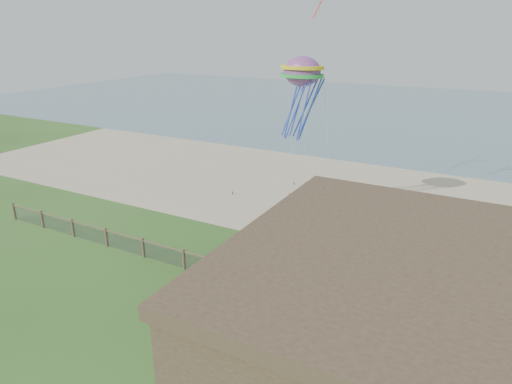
# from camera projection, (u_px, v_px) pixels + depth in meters

# --- Properties ---
(ground) EXTENTS (160.00, 160.00, 0.00)m
(ground) POSITION_uv_depth(u_px,v_px,m) (157.00, 346.00, 19.74)
(ground) COLOR #31531C
(ground) RESTS_ON ground
(sand_beach) EXTENTS (72.00, 20.00, 0.02)m
(sand_beach) POSITION_uv_depth(u_px,v_px,m) (330.00, 193.00, 37.93)
(sand_beach) COLOR #C6B78F
(sand_beach) RESTS_ON ground
(ocean) EXTENTS (160.00, 68.00, 0.02)m
(ocean) POSITION_uv_depth(u_px,v_px,m) (422.00, 112.00, 74.32)
(ocean) COLOR slate
(ocean) RESTS_ON ground
(chainlink_fence) EXTENTS (36.20, 0.20, 1.25)m
(chainlink_fence) POSITION_uv_depth(u_px,v_px,m) (229.00, 273.00, 24.51)
(chainlink_fence) COLOR #4E3A2C
(chainlink_fence) RESTS_ON ground
(motel_deck) EXTENTS (15.00, 2.00, 0.50)m
(motel_deck) POSITION_uv_depth(u_px,v_px,m) (497.00, 370.00, 17.97)
(motel_deck) COLOR brown
(motel_deck) RESTS_ON ground
(picnic_table) EXTENTS (1.90, 1.61, 0.70)m
(picnic_table) POSITION_uv_depth(u_px,v_px,m) (367.00, 342.00, 19.46)
(picnic_table) COLOR brown
(picnic_table) RESTS_ON ground
(octopus_kite) EXTENTS (3.38, 2.67, 6.25)m
(octopus_kite) POSITION_uv_depth(u_px,v_px,m) (301.00, 96.00, 31.06)
(octopus_kite) COLOR #F63A26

